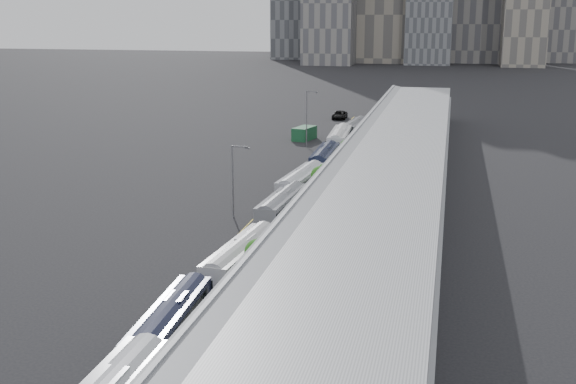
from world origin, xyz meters
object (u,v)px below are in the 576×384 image
(street_lamp_near, at_px, (235,176))
(shipping_container, at_px, (304,133))
(bus_1, at_px, (170,332))
(street_lamp_far, at_px, (308,115))
(bus_6, at_px, (340,143))
(bus_5, at_px, (325,162))
(bus_7, at_px, (354,132))
(suv, at_px, (340,115))
(bus_2, at_px, (241,264))
(bus_4, at_px, (301,187))
(bus_3, at_px, (281,211))

(street_lamp_near, height_order, shipping_container, street_lamp_near)
(bus_1, relative_size, street_lamp_far, 1.27)
(bus_6, relative_size, street_lamp_near, 1.70)
(bus_5, relative_size, bus_6, 0.91)
(bus_7, height_order, suv, bus_7)
(bus_5, bearing_deg, bus_7, 87.90)
(bus_5, height_order, suv, bus_5)
(street_lamp_near, relative_size, shipping_container, 1.51)
(bus_2, bearing_deg, shipping_container, 101.82)
(bus_7, xyz_separation_m, suv, (-6.71, 25.97, -0.65))
(bus_2, bearing_deg, street_lamp_near, 112.92)
(bus_2, bearing_deg, bus_5, 95.29)
(bus_1, relative_size, suv, 1.95)
(street_lamp_far, xyz_separation_m, suv, (0.25, 34.48, -4.62))
(shipping_container, bearing_deg, bus_6, -41.51)
(bus_1, height_order, bus_5, bus_5)
(bus_4, xyz_separation_m, bus_6, (0.01, 30.91, 0.12))
(shipping_container, bearing_deg, bus_1, -71.41)
(bus_5, distance_m, shipping_container, 28.13)
(bus_2, height_order, shipping_container, bus_2)
(bus_3, bearing_deg, suv, 97.40)
(street_lamp_near, bearing_deg, bus_2, -71.73)
(bus_5, bearing_deg, suv, 95.36)
(bus_6, height_order, suv, bus_6)
(street_lamp_near, xyz_separation_m, street_lamp_far, (-0.65, 45.03, 0.71))
(bus_3, bearing_deg, bus_1, -87.53)
(bus_6, xyz_separation_m, street_lamp_far, (-6.31, 4.88, 3.78))
(street_lamp_near, height_order, street_lamp_far, street_lamp_far)
(suv, bearing_deg, shipping_container, -95.71)
(bus_1, bearing_deg, bus_5, 86.65)
(bus_4, bearing_deg, bus_2, -83.41)
(bus_7, relative_size, shipping_container, 2.31)
(bus_2, height_order, bus_5, bus_5)
(bus_4, distance_m, street_lamp_near, 11.30)
(bus_2, bearing_deg, suv, 98.56)
(bus_5, relative_size, bus_7, 1.02)
(bus_4, distance_m, shipping_container, 43.38)
(bus_2, bearing_deg, bus_6, 95.30)
(bus_6, xyz_separation_m, bus_7, (0.64, 13.39, -0.19))
(bus_7, height_order, street_lamp_near, street_lamp_near)
(bus_5, bearing_deg, street_lamp_near, -104.32)
(bus_7, relative_size, street_lamp_near, 1.52)
(bus_4, xyz_separation_m, bus_7, (0.65, 44.30, -0.06))
(shipping_container, bearing_deg, bus_7, 24.11)
(bus_1, distance_m, bus_4, 42.19)
(bus_4, distance_m, bus_5, 15.75)
(bus_2, relative_size, bus_7, 1.01)
(shipping_container, bearing_deg, street_lamp_far, -60.80)
(bus_1, relative_size, bus_5, 0.96)
(street_lamp_near, height_order, suv, street_lamp_near)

